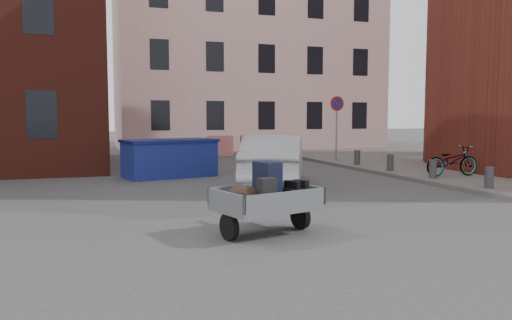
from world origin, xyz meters
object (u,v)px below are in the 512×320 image
object	(u,v)px
bicycle	(452,161)
silver_car	(274,160)
trailer	(266,198)
dumpster	(170,158)

from	to	relation	value
bicycle	silver_car	bearing A→B (deg)	87.26
trailer	bicycle	bearing A→B (deg)	16.18
bicycle	dumpster	bearing A→B (deg)	68.44
trailer	dumpster	world-z (taller)	dumpster
silver_car	bicycle	size ratio (longest dim) A/B	2.45
trailer	silver_car	size ratio (longest dim) A/B	0.45
silver_car	trailer	bearing A→B (deg)	92.80
dumpster	silver_car	bearing A→B (deg)	-64.82
silver_car	bicycle	world-z (taller)	silver_car
dumpster	silver_car	xyz separation A→B (m)	(2.45, -3.09, 0.11)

